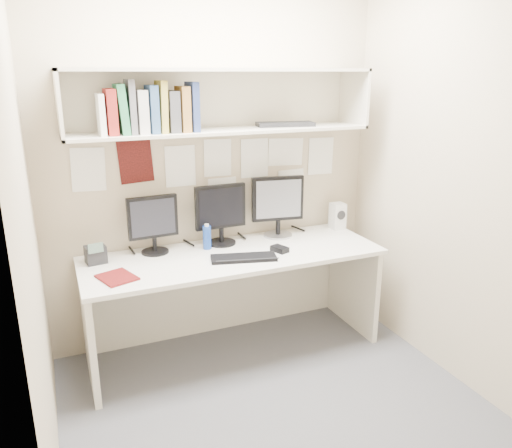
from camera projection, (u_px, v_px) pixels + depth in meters
name	position (u px, v px, depth m)	size (l,w,h in m)	color
floor	(272.00, 401.00, 3.00)	(2.40, 2.00, 0.01)	#4C4C51
wall_back	(215.00, 161.00, 3.50)	(2.40, 0.02, 2.60)	#B7A78B
wall_front	(395.00, 251.00, 1.74)	(2.40, 0.02, 2.60)	#B7A78B
wall_left	(25.00, 215.00, 2.17)	(0.02, 2.00, 2.60)	#B7A78B
wall_right	(452.00, 173.00, 3.06)	(0.02, 2.00, 2.60)	#B7A78B
desk	(234.00, 302.00, 3.46)	(2.00, 0.70, 0.73)	silver
overhead_hutch	(220.00, 100.00, 3.25)	(2.00, 0.38, 0.40)	beige
pinned_papers	(215.00, 168.00, 3.51)	(1.92, 0.01, 0.48)	white
monitor_left	(153.00, 221.00, 3.31)	(0.34, 0.18, 0.39)	black
monitor_center	(221.00, 211.00, 3.48)	(0.36, 0.20, 0.42)	black
monitor_right	(278.00, 204.00, 3.64)	(0.38, 0.21, 0.45)	#A5A5AA
keyboard	(244.00, 258.00, 3.24)	(0.42, 0.15, 0.02)	black
mouse	(280.00, 249.00, 3.38)	(0.07, 0.12, 0.04)	black
speaker	(338.00, 216.00, 3.85)	(0.10, 0.11, 0.20)	silver
blue_bottle	(207.00, 237.00, 3.41)	(0.06, 0.06, 0.18)	#153996
maroon_notebook	(117.00, 277.00, 2.94)	(0.18, 0.23, 0.01)	#580F0F
desk_phone	(96.00, 254.00, 3.16)	(0.14, 0.13, 0.15)	black
book_stack	(149.00, 110.00, 3.00)	(0.59, 0.20, 0.32)	white
hutch_tray	(285.00, 124.00, 3.42)	(0.39, 0.15, 0.03)	black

